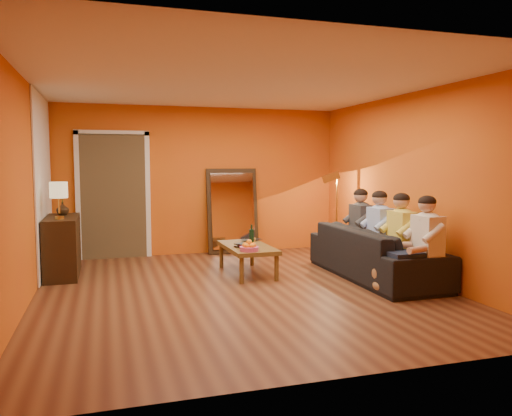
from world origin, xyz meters
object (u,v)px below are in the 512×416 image
object	(u,v)px
coffee_table	(247,260)
table_lamp	(59,201)
dog	(385,269)
person_mid_left	(402,239)
sofa	(375,253)
laptop	(252,240)
mirror_frame	(232,211)
floor_lamp	(337,216)
wine_bottle	(252,235)
person_far_left	(427,246)
person_mid_right	(380,233)
person_far_right	(361,229)
tumbler	(253,241)
vase	(63,209)
sideboard	(62,246)

from	to	relation	value
coffee_table	table_lamp	bearing A→B (deg)	170.34
dog	person_mid_left	bearing A→B (deg)	41.17
sofa	laptop	size ratio (longest dim) A/B	7.66
mirror_frame	floor_lamp	size ratio (longest dim) A/B	1.06
table_lamp	wine_bottle	distance (m)	2.71
person_far_left	person_mid_right	world-z (taller)	same
person_far_right	tumbler	bearing A→B (deg)	172.98
coffee_table	wine_bottle	distance (m)	0.37
floor_lamp	wine_bottle	world-z (taller)	floor_lamp
table_lamp	sofa	distance (m)	4.45
person_mid_left	tumbler	distance (m)	2.13
person_mid_right	tumbler	size ratio (longest dim) A/B	12.78
floor_lamp	person_far_right	size ratio (longest dim) A/B	1.18
table_lamp	dog	distance (m)	4.43
person_far_left	vase	size ratio (longest dim) A/B	6.43
person_mid_right	laptop	size ratio (longest dim) A/B	3.84
person_far_right	laptop	world-z (taller)	person_far_right
sideboard	person_far_left	size ratio (longest dim) A/B	0.97
dog	vase	distance (m)	4.67
table_lamp	person_far_left	bearing A→B (deg)	-25.79
laptop	person_far_left	bearing A→B (deg)	-55.98
tumbler	person_far_right	bearing A→B (deg)	-7.02
sideboard	laptop	size ratio (longest dim) A/B	3.71
person_far_right	wine_bottle	world-z (taller)	person_far_right
sideboard	person_mid_right	world-z (taller)	person_mid_right
wine_bottle	laptop	world-z (taller)	wine_bottle
wine_bottle	sofa	bearing A→B (deg)	-22.98
coffee_table	floor_lamp	bearing A→B (deg)	20.30
tumbler	wine_bottle	bearing A→B (deg)	-112.38
wine_bottle	tumbler	size ratio (longest dim) A/B	3.25
mirror_frame	floor_lamp	world-z (taller)	mirror_frame
person_mid_left	vase	bearing A→B (deg)	154.21
mirror_frame	person_far_left	size ratio (longest dim) A/B	1.25
table_lamp	person_mid_right	xyz separation A→B (m)	(4.37, -1.01, -0.49)
person_mid_right	tumbler	xyz separation A→B (m)	(-1.68, 0.76, -0.15)
floor_lamp	tumbler	bearing A→B (deg)	-138.72
sideboard	person_mid_left	world-z (taller)	person_mid_left
person_far_right	floor_lamp	bearing A→B (deg)	92.18
dog	person_far_right	xyz separation A→B (m)	(0.46, 1.45, 0.31)
wine_bottle	table_lamp	bearing A→B (deg)	170.79
table_lamp	tumbler	xyz separation A→B (m)	(2.69, -0.26, -0.64)
floor_lamp	laptop	size ratio (longest dim) A/B	4.53
sofa	person_mid_right	xyz separation A→B (m)	(0.13, 0.10, 0.25)
mirror_frame	dog	distance (m)	3.51
dog	wine_bottle	bearing A→B (deg)	135.02
table_lamp	wine_bottle	size ratio (longest dim) A/B	1.65
person_mid_right	sideboard	bearing A→B (deg)	163.29
sofa	person_mid_left	bearing A→B (deg)	-163.89
sofa	dog	distance (m)	0.86
coffee_table	dog	distance (m)	2.04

